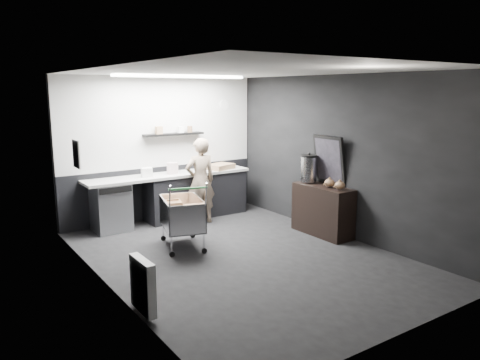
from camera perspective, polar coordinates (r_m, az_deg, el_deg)
floor at (r=7.05m, az=0.34°, el=-9.37°), size 5.50×5.50×0.00m
ceiling at (r=6.62m, az=0.37°, el=13.15°), size 5.50×5.50×0.00m
wall_back at (r=9.08m, az=-9.55°, el=3.84°), size 5.50×0.00×5.50m
wall_front at (r=4.74m, az=19.56°, el=-3.00°), size 5.50×0.00×5.50m
wall_left at (r=5.82m, az=-16.09°, el=-0.31°), size 0.00×5.50×5.50m
wall_right at (r=7.99m, az=12.27°, el=2.80°), size 0.00×5.50×5.50m
kitchen_wall_panel at (r=9.01m, az=-9.59°, el=6.98°), size 3.95×0.02×1.70m
dado_panel at (r=9.20m, az=-9.33°, el=-1.44°), size 3.95×0.02×1.00m
floating_shelf at (r=9.02m, az=-8.10°, el=5.56°), size 1.20×0.22×0.04m
wall_clock at (r=9.66m, az=-1.97°, el=9.15°), size 0.20×0.03×0.20m
poster at (r=7.03m, az=-19.35°, el=3.01°), size 0.02×0.30×0.40m
poster_red_band at (r=7.02m, az=-19.35°, el=3.58°), size 0.02×0.22×0.10m
radiator at (r=5.32m, az=-11.76°, el=-12.46°), size 0.10×0.50×0.60m
ceiling_strip at (r=8.21m, az=-7.15°, el=12.41°), size 2.40×0.20×0.04m
prep_counter at (r=8.99m, az=-7.70°, el=-1.95°), size 3.20×0.61×0.90m
person at (r=8.66m, az=-4.85°, el=-0.11°), size 0.61×0.43×1.59m
shopping_cart at (r=7.39m, az=-7.08°, el=-4.37°), size 0.81×1.11×1.06m
sideboard at (r=8.12m, az=9.98°, el=-2.81°), size 0.48×1.13×1.69m
fire_extinguisher at (r=5.68m, az=-12.15°, el=-12.30°), size 0.14×0.14×0.46m
cardboard_box at (r=9.31m, az=-2.40°, el=1.66°), size 0.58×0.50×0.10m
pink_tub at (r=8.86m, az=-8.22°, el=1.45°), size 0.21×0.21×0.21m
white_container at (r=8.60m, az=-11.29°, el=0.92°), size 0.21×0.18×0.17m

